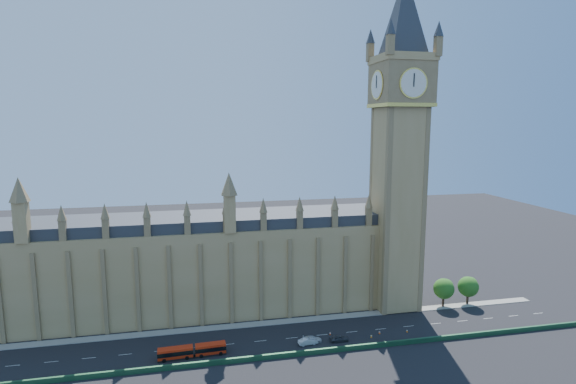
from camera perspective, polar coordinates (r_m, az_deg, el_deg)
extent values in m
plane|color=black|center=(118.47, -1.51, -18.21)|extent=(400.00, 400.00, 0.00)
cube|color=#A1844E|center=(132.63, -14.14, -9.62)|extent=(120.00, 20.00, 25.00)
cube|color=#2D3035|center=(128.97, -14.38, -3.70)|extent=(120.00, 18.00, 3.00)
cube|color=#A1844E|center=(133.17, 13.62, -2.19)|extent=(12.00, 12.00, 58.00)
cube|color=olive|center=(131.25, 14.19, 12.99)|extent=(14.00, 14.00, 12.00)
cylinder|color=silver|center=(124.86, 15.66, 13.17)|extent=(7.20, 0.30, 7.20)
cube|color=#A1844E|center=(131.98, 14.31, 16.02)|extent=(14.50, 14.50, 2.00)
cube|color=#1E4C2D|center=(110.38, -0.62, -20.01)|extent=(160.00, 0.60, 1.20)
cube|color=gray|center=(126.85, -2.32, -16.26)|extent=(160.00, 3.00, 0.16)
cylinder|color=#382619|center=(143.73, 19.11, -12.83)|extent=(0.70, 0.70, 4.00)
sphere|color=#1C5316|center=(142.50, 19.18, -11.52)|extent=(6.00, 6.00, 6.00)
sphere|color=#1C5316|center=(142.94, 19.41, -11.21)|extent=(4.38, 4.38, 4.38)
cylinder|color=#382619|center=(147.83, 21.83, -12.37)|extent=(0.70, 0.70, 4.00)
sphere|color=#1C5316|center=(146.64, 21.91, -11.09)|extent=(6.00, 6.00, 6.00)
sphere|color=#1C5316|center=(147.11, 22.12, -10.79)|extent=(4.38, 4.38, 4.38)
cube|color=red|center=(112.60, -14.11, -19.26)|extent=(8.01, 2.54, 2.64)
cube|color=red|center=(112.80, -9.80, -19.06)|extent=(7.13, 2.50, 2.64)
cube|color=black|center=(112.46, -14.11, -19.11)|extent=(8.06, 2.59, 1.00)
cube|color=black|center=(112.65, -9.81, -18.92)|extent=(7.18, 2.55, 1.00)
cylinder|color=black|center=(112.69, -12.07, -19.24)|extent=(0.82, 2.14, 2.11)
cylinder|color=black|center=(112.11, -15.46, -19.96)|extent=(0.89, 0.30, 0.88)
cylinder|color=black|center=(114.05, -15.44, -19.43)|extent=(0.89, 0.30, 0.88)
cylinder|color=black|center=(112.05, -12.71, -19.86)|extent=(0.89, 0.30, 0.88)
cylinder|color=black|center=(113.99, -12.74, -19.34)|extent=(0.89, 0.30, 0.88)
cylinder|color=black|center=(112.13, -10.96, -19.78)|extent=(0.89, 0.30, 0.88)
cylinder|color=black|center=(114.07, -11.03, -19.26)|extent=(0.89, 0.30, 0.88)
cylinder|color=black|center=(112.40, -8.53, -19.64)|extent=(0.89, 0.30, 0.88)
cylinder|color=black|center=(114.33, -8.65, -19.12)|extent=(0.89, 0.30, 0.88)
imported|color=#3A3C41|center=(117.92, 6.49, -17.98)|extent=(4.61, 1.88, 1.57)
imported|color=#B8BCC1|center=(115.94, 2.54, -18.41)|extent=(5.00, 2.27, 1.59)
imported|color=silver|center=(117.25, 3.09, -18.15)|extent=(4.94, 2.55, 1.37)
cube|color=black|center=(121.15, 10.53, -17.71)|extent=(0.47, 0.47, 0.04)
cone|color=orange|center=(120.99, 10.53, -17.56)|extent=(0.51, 0.51, 0.75)
cylinder|color=white|center=(120.94, 10.53, -17.51)|extent=(0.36, 0.36, 0.13)
cube|color=black|center=(121.11, 5.38, -17.60)|extent=(0.56, 0.56, 0.04)
cone|color=#F6470C|center=(120.95, 5.38, -17.45)|extent=(0.62, 0.62, 0.75)
cylinder|color=white|center=(120.90, 5.38, -17.41)|extent=(0.37, 0.37, 0.13)
cube|color=black|center=(125.83, 14.88, -16.81)|extent=(0.54, 0.54, 0.04)
cone|color=orange|center=(125.68, 14.89, -16.67)|extent=(0.60, 0.60, 0.74)
cylinder|color=white|center=(125.64, 14.89, -16.62)|extent=(0.36, 0.36, 0.13)
cube|color=black|center=(123.41, 11.53, -17.22)|extent=(0.56, 0.56, 0.04)
cone|color=#F9540D|center=(123.25, 11.54, -17.07)|extent=(0.62, 0.62, 0.78)
cylinder|color=white|center=(123.20, 11.54, -17.02)|extent=(0.38, 0.38, 0.13)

